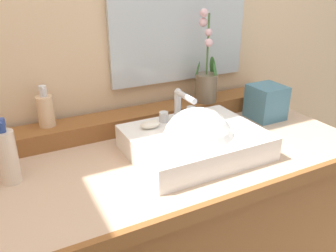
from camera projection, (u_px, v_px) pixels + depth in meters
back_ledge at (125, 121)px, 1.32m from camera, size 1.38×0.12×0.07m
sink_basin at (196, 142)px, 1.14m from camera, size 0.43×0.34×0.27m
soap_bar at (150, 124)px, 1.15m from camera, size 0.07×0.04×0.02m
potted_plant at (206, 80)px, 1.40m from camera, size 0.11×0.09×0.37m
soap_dispenser at (46, 110)px, 1.18m from camera, size 0.06×0.06×0.14m
lotion_bottle at (7, 156)px, 0.97m from camera, size 0.06×0.06×0.20m
tissue_box at (266, 102)px, 1.42m from camera, size 0.13×0.13×0.14m
mirror at (181, 10)px, 1.34m from camera, size 0.60×0.02×0.56m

